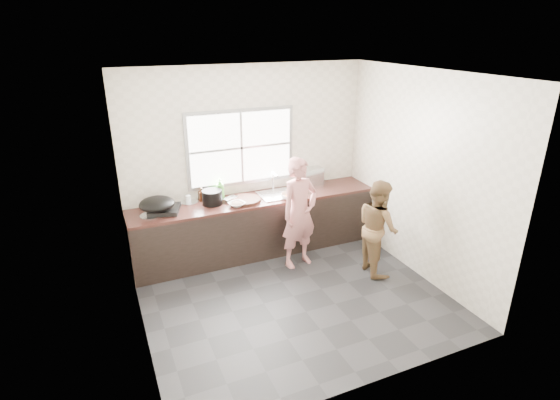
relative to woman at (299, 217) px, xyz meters
name	(u,v)px	position (x,y,z in m)	size (l,w,h in m)	color
floor	(293,296)	(-0.42, -0.72, -0.74)	(3.60, 3.20, 0.01)	#28282A
ceiling	(296,73)	(-0.42, -0.72, 1.97)	(3.60, 3.20, 0.01)	silver
wall_back	(248,160)	(-0.42, 0.89, 0.62)	(3.60, 0.01, 2.70)	beige
wall_left	(130,222)	(-2.22, -0.72, 0.62)	(0.01, 3.20, 2.70)	beige
wall_right	(420,176)	(1.39, -0.72, 0.62)	(0.01, 3.20, 2.70)	beige
wall_front	(377,260)	(-0.42, -2.32, 0.62)	(3.60, 0.01, 2.70)	beige
cabinet	(256,227)	(-0.42, 0.57, -0.32)	(3.60, 0.62, 0.82)	black
countertop	(256,200)	(-0.42, 0.57, 0.11)	(3.60, 0.64, 0.04)	#371B16
sink	(278,195)	(-0.07, 0.57, 0.13)	(0.55, 0.45, 0.02)	silver
faucet	(273,181)	(-0.07, 0.77, 0.28)	(0.02, 0.02, 0.30)	silver
window_frame	(241,147)	(-0.52, 0.87, 0.82)	(1.60, 0.05, 1.10)	#9EA0A5
window_glazing	(241,148)	(-0.52, 0.85, 0.82)	(1.50, 0.01, 1.00)	white
woman	(299,217)	(0.00, 0.00, 0.00)	(0.53, 0.35, 1.46)	tan
person_side	(378,227)	(0.89, -0.58, -0.07)	(0.64, 0.50, 1.31)	brown
cutting_board	(246,200)	(-0.60, 0.52, 0.15)	(0.43, 0.43, 0.04)	black
cleaver	(230,198)	(-0.78, 0.63, 0.17)	(0.23, 0.11, 0.01)	silver
bowl_mince	(237,204)	(-0.76, 0.40, 0.16)	(0.22, 0.22, 0.06)	silver
bowl_crabs	(290,197)	(0.02, 0.36, 0.16)	(0.20, 0.20, 0.06)	white
bowl_held	(302,191)	(0.29, 0.52, 0.16)	(0.19, 0.19, 0.06)	silver
black_pot	(212,197)	(-1.05, 0.61, 0.23)	(0.28, 0.28, 0.20)	black
plate_food	(211,198)	(-1.01, 0.80, 0.14)	(0.22, 0.22, 0.02)	silver
bottle_green	(220,189)	(-0.89, 0.74, 0.29)	(0.12, 0.12, 0.32)	green
bottle_brown_tall	(202,195)	(-1.15, 0.80, 0.22)	(0.08, 0.08, 0.17)	#3D1D0F
bottle_brown_short	(212,196)	(-1.03, 0.68, 0.21)	(0.13, 0.13, 0.17)	#3E1C0F
glass_jar	(188,199)	(-1.34, 0.80, 0.18)	(0.07, 0.07, 0.11)	white
burner	(164,209)	(-1.71, 0.61, 0.16)	(0.39, 0.39, 0.06)	black
wok	(157,204)	(-1.80, 0.55, 0.28)	(0.46, 0.46, 0.17)	black
dish_rack	(310,176)	(0.57, 0.80, 0.26)	(0.36, 0.25, 0.27)	silver
pot_lid_left	(150,216)	(-1.90, 0.53, 0.14)	(0.26, 0.26, 0.01)	#ACADB3
pot_lid_right	(189,202)	(-1.33, 0.80, 0.13)	(0.25, 0.25, 0.01)	silver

